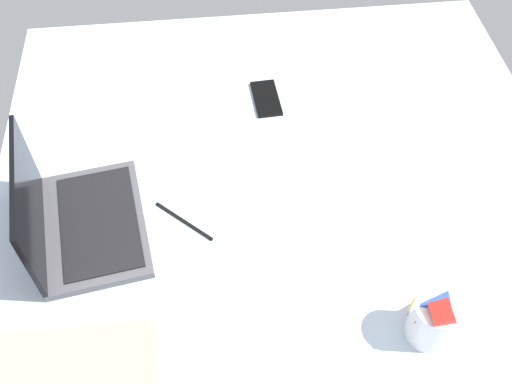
% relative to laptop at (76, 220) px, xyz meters
% --- Properties ---
extents(bed_mattress, '(1.80, 1.40, 0.18)m').
position_rel_laptop_xyz_m(bed_mattress, '(-0.12, -0.48, -0.13)').
color(bed_mattress, silver).
rests_on(bed_mattress, ground).
extents(laptop, '(0.36, 0.28, 0.23)m').
position_rel_laptop_xyz_m(laptop, '(0.00, 0.00, 0.00)').
color(laptop, '#4C4C51').
rests_on(laptop, bed_mattress).
extents(snack_cup, '(0.11, 0.09, 0.14)m').
position_rel_laptop_xyz_m(snack_cup, '(-0.32, -0.71, 0.02)').
color(snack_cup, silver).
rests_on(snack_cup, bed_mattress).
extents(cell_phone, '(0.14, 0.08, 0.01)m').
position_rel_laptop_xyz_m(cell_phone, '(0.39, -0.47, -0.04)').
color(cell_phone, black).
rests_on(cell_phone, bed_mattress).
extents(charger_cable, '(0.12, 0.13, 0.01)m').
position_rel_laptop_xyz_m(charger_cable, '(-0.00, -0.23, -0.04)').
color(charger_cable, black).
rests_on(charger_cable, bed_mattress).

